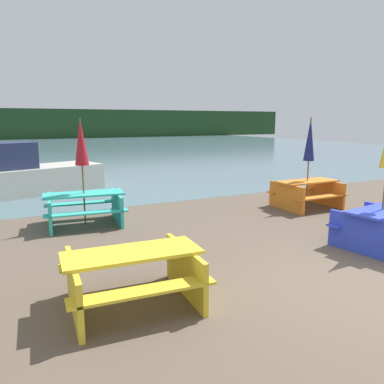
# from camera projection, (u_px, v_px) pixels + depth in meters

# --- Properties ---
(ground_plane) EXTENTS (60.00, 60.00, 0.00)m
(ground_plane) POSITION_uv_depth(u_px,v_px,m) (368.00, 285.00, 5.57)
(ground_plane) COLOR brown
(water) EXTENTS (60.00, 50.00, 0.00)m
(water) POSITION_uv_depth(u_px,v_px,m) (60.00, 148.00, 33.23)
(water) COLOR slate
(water) RESTS_ON ground_plane
(far_treeline) EXTENTS (80.00, 1.60, 4.00)m
(far_treeline) POSITION_uv_depth(u_px,v_px,m) (37.00, 124.00, 50.34)
(far_treeline) COLOR #1E3D1E
(far_treeline) RESTS_ON water
(picnic_table_yellow) EXTENTS (1.87, 1.50, 0.74)m
(picnic_table_yellow) POSITION_uv_depth(u_px,v_px,m) (133.00, 272.00, 4.91)
(picnic_table_yellow) COLOR yellow
(picnic_table_yellow) RESTS_ON ground_plane
(picnic_table_blue) EXTENTS (1.70, 1.59, 0.76)m
(picnic_table_blue) POSITION_uv_depth(u_px,v_px,m) (381.00, 225.00, 7.14)
(picnic_table_blue) COLOR blue
(picnic_table_blue) RESTS_ON ground_plane
(picnic_table_orange) EXTENTS (1.74, 1.40, 0.77)m
(picnic_table_orange) POSITION_uv_depth(u_px,v_px,m) (307.00, 192.00, 10.48)
(picnic_table_orange) COLOR orange
(picnic_table_orange) RESTS_ON ground_plane
(picnic_table_teal) EXTENTS (1.94, 1.58, 0.76)m
(picnic_table_teal) POSITION_uv_depth(u_px,v_px,m) (84.00, 206.00, 8.75)
(picnic_table_teal) COLOR #33B7A8
(picnic_table_teal) RESTS_ON ground_plane
(umbrella_navy) EXTENTS (0.30, 0.30, 2.50)m
(umbrella_navy) POSITION_uv_depth(u_px,v_px,m) (310.00, 140.00, 10.21)
(umbrella_navy) COLOR brown
(umbrella_navy) RESTS_ON ground_plane
(umbrella_crimson) EXTENTS (0.31, 0.31, 2.47)m
(umbrella_crimson) POSITION_uv_depth(u_px,v_px,m) (81.00, 143.00, 8.47)
(umbrella_crimson) COLOR brown
(umbrella_crimson) RESTS_ON ground_plane
(boat) EXTENTS (5.11, 3.02, 1.73)m
(boat) POSITION_uv_depth(u_px,v_px,m) (21.00, 175.00, 12.39)
(boat) COLOR beige
(boat) RESTS_ON water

